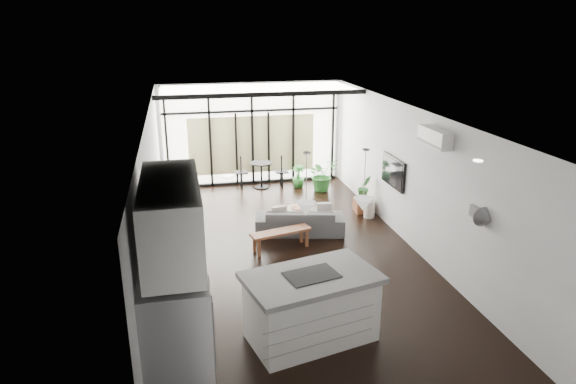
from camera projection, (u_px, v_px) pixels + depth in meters
name	position (u px, v px, depth m)	size (l,w,h in m)	color
floor	(291.00, 258.00, 9.97)	(5.00, 10.00, 0.00)	black
ceiling	(292.00, 114.00, 9.07)	(5.00, 10.00, 0.00)	silver
wall_left	(153.00, 199.00, 9.01)	(0.02, 10.00, 2.80)	white
wall_right	(416.00, 181.00, 10.02)	(0.02, 10.00, 2.80)	white
wall_back	(252.00, 134.00, 14.15)	(5.00, 0.02, 2.80)	white
wall_front	(406.00, 351.00, 4.89)	(5.00, 0.02, 2.80)	white
glazing	(252.00, 135.00, 14.03)	(5.00, 0.20, 2.80)	black
skylight	(256.00, 88.00, 12.78)	(4.70, 1.90, 0.06)	silver
neighbour_building	(252.00, 145.00, 14.20)	(3.50, 0.02, 1.60)	beige
island	(311.00, 307.00, 7.31)	(1.86, 1.10, 1.01)	white
cooktop	(312.00, 275.00, 7.14)	(0.73, 0.49, 0.01)	black
fridge	(179.00, 355.00, 5.58)	(0.72, 0.90, 1.87)	gray
appliance_column	(182.00, 302.00, 6.38)	(0.55, 0.57, 2.12)	white
upper_cabinets	(172.00, 219.00, 5.55)	(0.62, 1.75, 0.86)	white
pendant_left	(306.00, 209.00, 6.79)	(0.26, 0.26, 0.18)	silver
pendant_right	(363.00, 204.00, 6.95)	(0.26, 0.26, 0.18)	silver
sofa	(300.00, 216.00, 11.03)	(1.89, 0.55, 0.74)	#464649
console_bench	(281.00, 240.00, 10.28)	(1.24, 0.31, 0.40)	brown
pouf	(298.00, 217.00, 11.38)	(0.55, 0.55, 0.44)	beige
crate	(363.00, 205.00, 12.30)	(0.42, 0.42, 0.32)	brown
plant_tall	(322.00, 178.00, 13.78)	(0.80, 0.89, 0.70)	#296D29
plant_med	(298.00, 181.00, 14.09)	(0.35, 0.63, 0.35)	#296D29
plant_crate	(364.00, 194.00, 12.21)	(0.32, 0.59, 0.26)	#296D29
milk_can	(369.00, 207.00, 11.92)	(0.25, 0.25, 0.50)	silver
bistro_set	(261.00, 176.00, 14.00)	(1.42, 0.57, 0.68)	black
tv	(393.00, 172.00, 10.97)	(0.05, 1.10, 0.65)	black
ac_unit	(435.00, 137.00, 8.92)	(0.22, 0.90, 0.30)	white
framed_art	(153.00, 200.00, 8.51)	(0.04, 0.70, 0.90)	black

